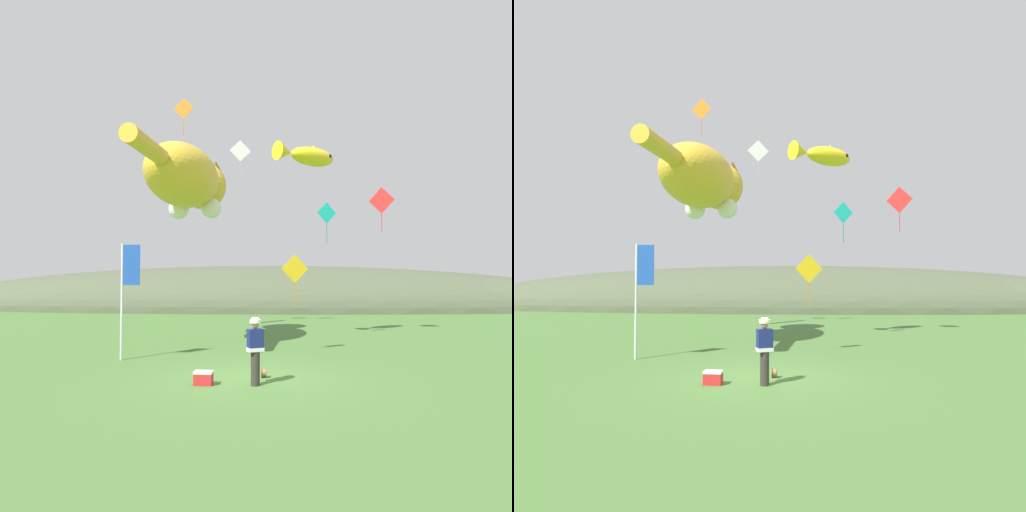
# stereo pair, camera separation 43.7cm
# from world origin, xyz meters

# --- Properties ---
(ground_plane) EXTENTS (120.00, 120.00, 0.00)m
(ground_plane) POSITION_xyz_m (0.00, 0.00, 0.00)
(ground_plane) COLOR #477033
(distant_hill_ridge) EXTENTS (64.17, 14.81, 7.69)m
(distant_hill_ridge) POSITION_xyz_m (2.26, 28.69, 0.00)
(distant_hill_ridge) COLOR #4C563D
(distant_hill_ridge) RESTS_ON ground
(festival_attendant) EXTENTS (0.49, 0.40, 1.77)m
(festival_attendant) POSITION_xyz_m (0.16, -0.75, 0.95)
(festival_attendant) COLOR #332D28
(festival_attendant) RESTS_ON ground
(kite_spool) EXTENTS (0.14, 0.26, 0.26)m
(kite_spool) POSITION_xyz_m (0.37, 0.21, 0.13)
(kite_spool) COLOR olive
(kite_spool) RESTS_ON ground
(picnic_cooler) EXTENTS (0.51, 0.36, 0.36)m
(picnic_cooler) POSITION_xyz_m (-1.22, -0.73, 0.18)
(picnic_cooler) COLOR red
(picnic_cooler) RESTS_ON ground
(festival_banner_pole) EXTENTS (0.66, 0.08, 4.02)m
(festival_banner_pole) POSITION_xyz_m (-4.43, 2.73, 2.63)
(festival_banner_pole) COLOR silver
(festival_banner_pole) RESTS_ON ground
(kite_giant_cat) EXTENTS (3.29, 9.76, 2.97)m
(kite_giant_cat) POSITION_xyz_m (-3.00, 6.29, 6.98)
(kite_giant_cat) COLOR gold
(kite_fish_windsock) EXTENTS (3.15, 2.57, 0.99)m
(kite_fish_windsock) POSITION_xyz_m (2.17, 7.92, 8.43)
(kite_fish_windsock) COLOR yellow
(kite_tube_streamer) EXTENTS (2.18, 2.32, 0.44)m
(kite_tube_streamer) POSITION_xyz_m (-3.56, 11.49, 7.11)
(kite_tube_streamer) COLOR #2633A5
(kite_diamond_teal) EXTENTS (0.92, 0.44, 1.91)m
(kite_diamond_teal) POSITION_xyz_m (3.12, 8.25, 5.79)
(kite_diamond_teal) COLOR #19BFBF
(kite_diamond_red) EXTENTS (1.12, 0.74, 2.23)m
(kite_diamond_red) POSITION_xyz_m (6.04, 9.88, 6.64)
(kite_diamond_red) COLOR red
(kite_diamond_gold) EXTENTS (1.02, 0.37, 1.97)m
(kite_diamond_gold) POSITION_xyz_m (1.45, 4.20, 3.13)
(kite_diamond_gold) COLOR yellow
(kite_diamond_orange) EXTENTS (1.11, 0.26, 2.04)m
(kite_diamond_orange) POSITION_xyz_m (-4.16, 11.11, 11.89)
(kite_diamond_orange) COLOR orange
(kite_diamond_white) EXTENTS (1.18, 0.35, 2.12)m
(kite_diamond_white) POSITION_xyz_m (-1.21, 12.43, 9.92)
(kite_diamond_white) COLOR white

